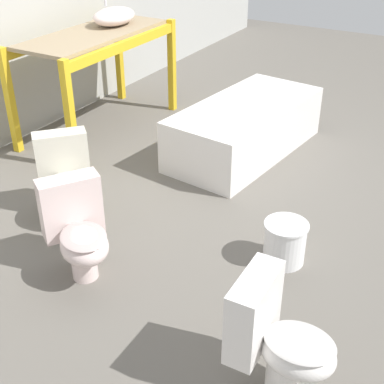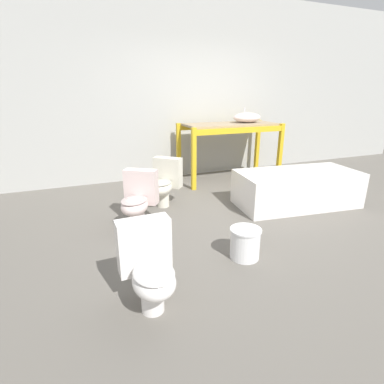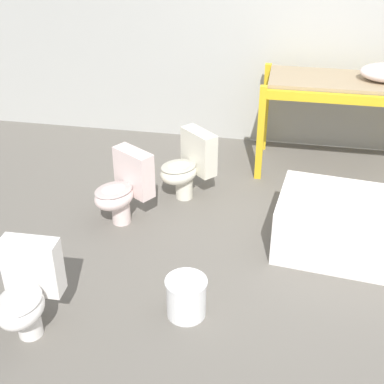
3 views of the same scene
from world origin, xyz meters
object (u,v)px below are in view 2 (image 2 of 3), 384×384
bathtub_main (297,186)px  toilet_near (164,182)px  toilet_extra (149,266)px  toilet_far (138,198)px  sink_basin (247,118)px  bucket_white (245,243)px

bathtub_main → toilet_near: (-1.75, 0.69, 0.07)m
toilet_near → toilet_extra: bearing=-67.4°
bathtub_main → toilet_far: 2.24m
toilet_far → sink_basin: bearing=64.2°
toilet_far → bathtub_main: bearing=29.3°
sink_basin → toilet_far: (-2.33, -1.41, -0.76)m
toilet_near → bucket_white: toilet_near is taller
bucket_white → toilet_extra: bearing=-161.4°
sink_basin → bucket_white: size_ratio=1.71×
bathtub_main → toilet_near: bearing=165.2°
toilet_extra → bucket_white: toilet_extra is taller
sink_basin → toilet_extra: size_ratio=0.78×
toilet_far → toilet_extra: 1.49m
toilet_extra → bucket_white: size_ratio=2.18×
sink_basin → bathtub_main: (-0.09, -1.55, -0.82)m
toilet_far → toilet_near: bearing=80.9°
bathtub_main → toilet_near: size_ratio=2.65×
bathtub_main → toilet_extra: toilet_extra is taller
bucket_white → toilet_near: bearing=100.5°
toilet_near → toilet_far: 0.73m
sink_basin → toilet_near: 2.17m
bathtub_main → bucket_white: (-1.44, -0.98, -0.12)m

